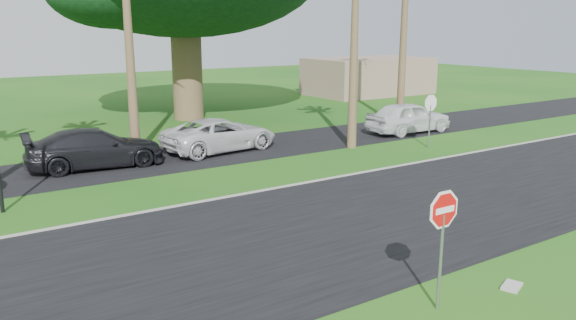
# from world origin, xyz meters

# --- Properties ---
(ground) EXTENTS (120.00, 120.00, 0.00)m
(ground) POSITION_xyz_m (0.00, 0.00, 0.00)
(ground) COLOR #165114
(ground) RESTS_ON ground
(road) EXTENTS (120.00, 8.00, 0.02)m
(road) POSITION_xyz_m (0.00, 2.00, 0.01)
(road) COLOR black
(road) RESTS_ON ground
(parking_strip) EXTENTS (120.00, 5.00, 0.02)m
(parking_strip) POSITION_xyz_m (0.00, 12.50, 0.01)
(parking_strip) COLOR black
(parking_strip) RESTS_ON ground
(curb) EXTENTS (120.00, 0.12, 0.06)m
(curb) POSITION_xyz_m (0.00, 6.05, 0.03)
(curb) COLOR gray
(curb) RESTS_ON ground
(stop_sign_near) EXTENTS (1.05, 0.07, 2.62)m
(stop_sign_near) POSITION_xyz_m (0.50, -3.00, 1.77)
(stop_sign_near) COLOR gray
(stop_sign_near) RESTS_ON ground
(stop_sign_far) EXTENTS (1.05, 0.07, 2.62)m
(stop_sign_far) POSITION_xyz_m (12.00, 8.00, 1.77)
(stop_sign_far) COLOR gray
(stop_sign_far) RESTS_ON ground
(building_far) EXTENTS (10.00, 6.00, 3.00)m
(building_far) POSITION_xyz_m (24.00, 26.00, 1.50)
(building_far) COLOR gray
(building_far) RESTS_ON ground
(car_dark) EXTENTS (5.52, 2.65, 1.55)m
(car_dark) POSITION_xyz_m (-2.07, 12.62, 0.78)
(car_dark) COLOR black
(car_dark) RESTS_ON ground
(car_minivan) EXTENTS (5.58, 3.06, 1.48)m
(car_minivan) POSITION_xyz_m (3.51, 12.69, 0.74)
(car_minivan) COLOR silver
(car_minivan) RESTS_ON ground
(car_pickup) EXTENTS (4.89, 2.06, 1.65)m
(car_pickup) POSITION_xyz_m (13.91, 11.24, 0.83)
(car_pickup) COLOR silver
(car_pickup) RESTS_ON ground
(utility_slab) EXTENTS (0.64, 0.52, 0.06)m
(utility_slab) POSITION_xyz_m (2.59, -3.22, 0.03)
(utility_slab) COLOR #A3A29B
(utility_slab) RESTS_ON ground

